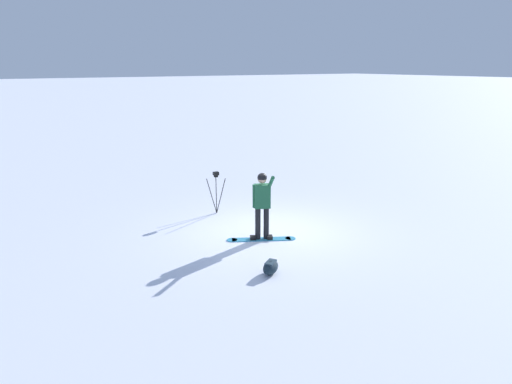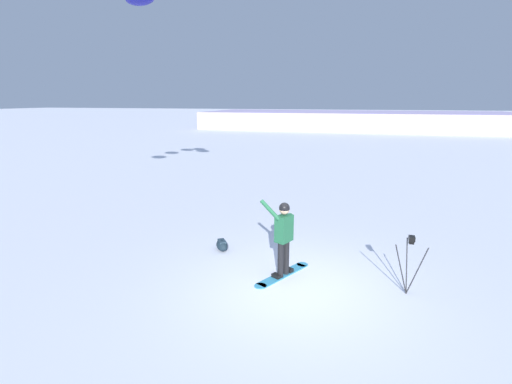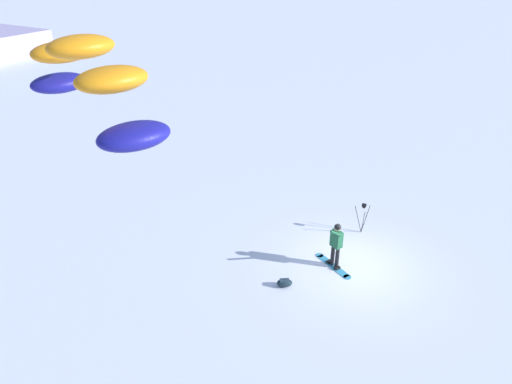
% 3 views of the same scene
% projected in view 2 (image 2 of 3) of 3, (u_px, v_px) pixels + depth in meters
% --- Properties ---
extents(ground_plane, '(300.00, 300.00, 0.00)m').
position_uv_depth(ground_plane, '(295.00, 288.00, 8.18)').
color(ground_plane, white).
extents(snowboarder, '(0.78, 0.47, 1.80)m').
position_uv_depth(snowboarder, '(284.00, 231.00, 8.50)').
color(snowboarder, black).
rests_on(snowboarder, ground_plane).
extents(snowboard, '(1.01, 1.61, 0.10)m').
position_uv_depth(snowboard, '(283.00, 274.00, 8.79)').
color(snowboard, teal).
rests_on(snowboard, ground_plane).
extents(gear_bag_large, '(0.54, 0.60, 0.30)m').
position_uv_depth(gear_bag_large, '(222.00, 245.00, 10.19)').
color(gear_bag_large, '#192833').
rests_on(gear_bag_large, ground_plane).
extents(camera_tripod, '(0.65, 0.53, 1.30)m').
position_uv_depth(camera_tripod, '(410.00, 253.00, 7.73)').
color(camera_tripod, '#262628').
rests_on(camera_tripod, ground_plane).
extents(distant_ridge, '(41.15, 15.63, 2.32)m').
position_uv_depth(distant_ridge, '(354.00, 120.00, 52.77)').
color(distant_ridge, '#ADA0CF').
rests_on(distant_ridge, ground_plane).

